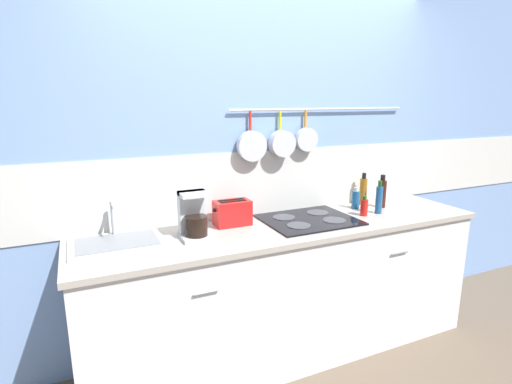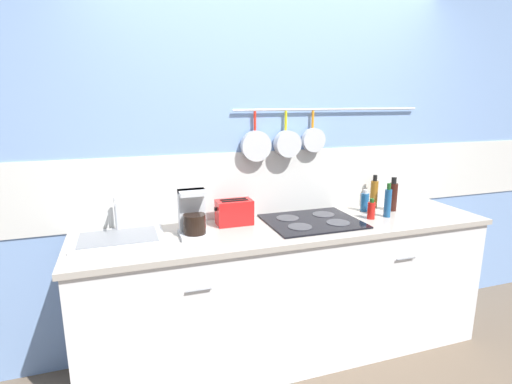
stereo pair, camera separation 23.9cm
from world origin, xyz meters
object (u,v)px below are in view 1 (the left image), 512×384
bottle_sesame_oil (356,199)px  bottle_olive_oil (363,190)px  bottle_dish_soap (364,207)px  coffee_maker (194,219)px  bottle_hot_sauce (382,193)px  bottle_cooking_wine (379,199)px  toaster (232,213)px

bottle_sesame_oil → bottle_olive_oil: (0.13, 0.08, 0.04)m
bottle_dish_soap → coffee_maker: bearing=177.2°
bottle_dish_soap → bottle_sesame_oil: size_ratio=0.87×
bottle_dish_soap → bottle_hot_sauce: 0.30m
bottle_olive_oil → bottle_dish_soap: bearing=-127.6°
bottle_dish_soap → bottle_cooking_wine: 0.14m
bottle_dish_soap → bottle_olive_oil: bottle_olive_oil is taller
coffee_maker → bottle_hot_sauce: coffee_maker is taller
coffee_maker → bottle_sesame_oil: (1.29, 0.12, -0.04)m
bottle_olive_oil → bottle_sesame_oil: bearing=-149.8°
bottle_dish_soap → bottle_cooking_wine: size_ratio=0.59×
toaster → bottle_dish_soap: bearing=-11.3°
toaster → bottle_sesame_oil: size_ratio=1.54×
bottle_sesame_oil → bottle_hot_sauce: bottle_hot_sauce is taller
toaster → bottle_hot_sauce: bottle_hot_sauce is taller
bottle_cooking_wine → bottle_olive_oil: 0.26m
bottle_olive_oil → bottle_hot_sauce: 0.15m
bottle_cooking_wine → bottle_olive_oil: bottle_olive_oil is taller
bottle_dish_soap → bottle_hot_sauce: (0.27, 0.13, 0.05)m
coffee_maker → bottle_hot_sauce: size_ratio=1.11×
bottle_dish_soap → bottle_olive_oil: 0.33m
bottle_dish_soap → bottle_cooking_wine: bottle_cooking_wine is taller
toaster → bottle_sesame_oil: (1.00, -0.00, -0.01)m
coffee_maker → bottle_olive_oil: size_ratio=1.12×
bottle_cooking_wine → bottle_hot_sauce: 0.19m
toaster → bottle_dish_soap: (0.93, -0.19, -0.02)m
coffee_maker → toaster: coffee_maker is taller
coffee_maker → bottle_dish_soap: size_ratio=1.96×
toaster → bottle_olive_oil: size_ratio=1.01×
coffee_maker → bottle_sesame_oil: bearing=5.4°
bottle_dish_soap → bottle_hot_sauce: bottle_hot_sauce is taller
coffee_maker → bottle_sesame_oil: coffee_maker is taller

